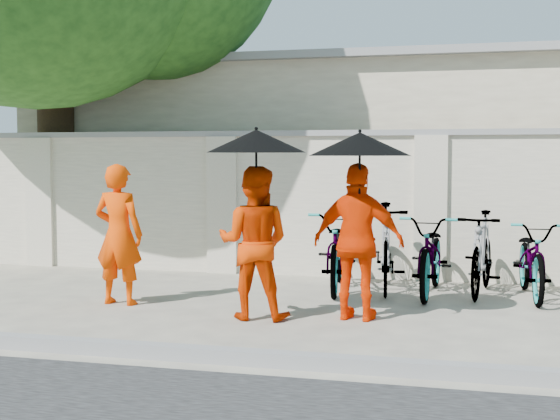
# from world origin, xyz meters

# --- Properties ---
(ground) EXTENTS (80.00, 80.00, 0.00)m
(ground) POSITION_xyz_m (0.00, 0.00, 0.00)
(ground) COLOR #AFA690
(kerb) EXTENTS (40.00, 0.16, 0.12)m
(kerb) POSITION_xyz_m (0.00, -1.70, 0.06)
(kerb) COLOR gray
(kerb) RESTS_ON ground
(compound_wall) EXTENTS (20.00, 0.30, 2.00)m
(compound_wall) POSITION_xyz_m (1.00, 3.20, 1.00)
(compound_wall) COLOR beige
(compound_wall) RESTS_ON ground
(building_behind) EXTENTS (14.00, 6.00, 3.20)m
(building_behind) POSITION_xyz_m (2.00, 7.00, 1.60)
(building_behind) COLOR beige
(building_behind) RESTS_ON ground
(monk_left) EXTENTS (0.62, 0.42, 1.63)m
(monk_left) POSITION_xyz_m (-1.38, 0.44, 0.81)
(monk_left) COLOR #F83D00
(monk_left) RESTS_ON ground
(monk_center) EXTENTS (0.81, 0.65, 1.61)m
(monk_center) POSITION_xyz_m (0.36, 0.07, 0.81)
(monk_center) COLOR red
(monk_center) RESTS_ON ground
(parasol_center) EXTENTS (1.03, 1.03, 1.08)m
(parasol_center) POSITION_xyz_m (0.41, -0.01, 1.87)
(parasol_center) COLOR black
(parasol_center) RESTS_ON ground
(monk_right) EXTENTS (1.01, 0.51, 1.65)m
(monk_right) POSITION_xyz_m (1.43, 0.27, 0.82)
(monk_right) COLOR #F63100
(monk_right) RESTS_ON ground
(parasol_right) EXTENTS (1.05, 1.05, 1.03)m
(parasol_right) POSITION_xyz_m (1.45, 0.19, 1.84)
(parasol_right) COLOR black
(parasol_right) RESTS_ON ground
(bike_0) EXTENTS (0.94, 2.03, 1.03)m
(bike_0) POSITION_xyz_m (0.91, 2.00, 0.51)
(bike_0) COLOR slate
(bike_0) RESTS_ON ground
(bike_1) EXTENTS (0.75, 1.91, 1.12)m
(bike_1) POSITION_xyz_m (1.50, 2.11, 0.56)
(bike_1) COLOR slate
(bike_1) RESTS_ON ground
(bike_2) EXTENTS (0.74, 1.94, 1.01)m
(bike_2) POSITION_xyz_m (2.09, 1.95, 0.50)
(bike_2) COLOR slate
(bike_2) RESTS_ON ground
(bike_3) EXTENTS (0.69, 1.78, 1.04)m
(bike_3) POSITION_xyz_m (2.69, 2.09, 0.52)
(bike_3) COLOR slate
(bike_3) RESTS_ON ground
(bike_4) EXTENTS (0.77, 1.85, 0.95)m
(bike_4) POSITION_xyz_m (3.28, 2.04, 0.48)
(bike_4) COLOR slate
(bike_4) RESTS_ON ground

